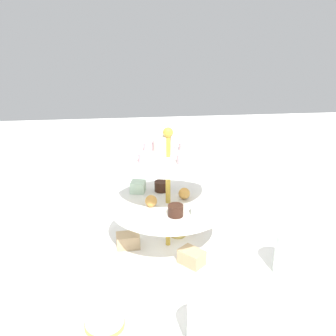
{
  "coord_description": "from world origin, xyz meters",
  "views": [
    {
      "loc": [
        -0.73,
        0.08,
        0.46
      ],
      "look_at": [
        0.0,
        0.0,
        0.18
      ],
      "focal_mm": 42.3,
      "sensor_mm": 36.0,
      "label": 1
    }
  ],
  "objects_px": {
    "teacup_with_saucer": "(106,336)",
    "water_glass_mid_back": "(290,254)",
    "water_glass_short_left": "(209,324)",
    "butter_knife_right": "(6,290)",
    "butter_knife_left": "(221,192)",
    "tiered_serving_stand": "(168,213)",
    "water_glass_tall_right": "(80,188)"
  },
  "relations": [
    {
      "from": "teacup_with_saucer",
      "to": "water_glass_mid_back",
      "type": "height_order",
      "value": "water_glass_mid_back"
    },
    {
      "from": "water_glass_short_left",
      "to": "butter_knife_right",
      "type": "bearing_deg",
      "value": 63.61
    },
    {
      "from": "water_glass_short_left",
      "to": "butter_knife_left",
      "type": "xyz_separation_m",
      "value": [
        0.55,
        -0.15,
        -0.04
      ]
    },
    {
      "from": "tiered_serving_stand",
      "to": "butter_knife_left",
      "type": "xyz_separation_m",
      "value": [
        0.27,
        -0.18,
        -0.08
      ]
    },
    {
      "from": "tiered_serving_stand",
      "to": "water_glass_tall_right",
      "type": "xyz_separation_m",
      "value": [
        0.19,
        0.2,
        -0.02
      ]
    },
    {
      "from": "butter_knife_right",
      "to": "water_glass_mid_back",
      "type": "xyz_separation_m",
      "value": [
        -0.0,
        -0.53,
        0.04
      ]
    },
    {
      "from": "water_glass_mid_back",
      "to": "butter_knife_left",
      "type": "bearing_deg",
      "value": 5.94
    },
    {
      "from": "water_glass_mid_back",
      "to": "water_glass_tall_right",
      "type": "bearing_deg",
      "value": 54.33
    },
    {
      "from": "teacup_with_saucer",
      "to": "water_glass_mid_back",
      "type": "relative_size",
      "value": 1.1
    },
    {
      "from": "tiered_serving_stand",
      "to": "butter_knife_left",
      "type": "distance_m",
      "value": 0.34
    },
    {
      "from": "teacup_with_saucer",
      "to": "butter_knife_right",
      "type": "relative_size",
      "value": 0.53
    },
    {
      "from": "water_glass_short_left",
      "to": "butter_knife_left",
      "type": "relative_size",
      "value": 0.48
    },
    {
      "from": "water_glass_tall_right",
      "to": "butter_knife_left",
      "type": "distance_m",
      "value": 0.4
    },
    {
      "from": "butter_knife_left",
      "to": "teacup_with_saucer",
      "type": "bearing_deg",
      "value": 83.05
    },
    {
      "from": "water_glass_tall_right",
      "to": "butter_knife_right",
      "type": "height_order",
      "value": "water_glass_tall_right"
    },
    {
      "from": "tiered_serving_stand",
      "to": "teacup_with_saucer",
      "type": "xyz_separation_m",
      "value": [
        -0.26,
        0.12,
        -0.06
      ]
    },
    {
      "from": "tiered_serving_stand",
      "to": "water_glass_short_left",
      "type": "relative_size",
      "value": 3.55
    },
    {
      "from": "water_glass_mid_back",
      "to": "tiered_serving_stand",
      "type": "bearing_deg",
      "value": 63.24
    },
    {
      "from": "tiered_serving_stand",
      "to": "water_glass_tall_right",
      "type": "height_order",
      "value": "tiered_serving_stand"
    },
    {
      "from": "water_glass_tall_right",
      "to": "butter_knife_right",
      "type": "bearing_deg",
      "value": 160.0
    },
    {
      "from": "tiered_serving_stand",
      "to": "water_glass_mid_back",
      "type": "xyz_separation_m",
      "value": [
        -0.11,
        -0.22,
        -0.04
      ]
    },
    {
      "from": "water_glass_tall_right",
      "to": "butter_knife_right",
      "type": "relative_size",
      "value": 0.8
    },
    {
      "from": "butter_knife_left",
      "to": "butter_knife_right",
      "type": "distance_m",
      "value": 0.62
    },
    {
      "from": "water_glass_tall_right",
      "to": "teacup_with_saucer",
      "type": "height_order",
      "value": "water_glass_tall_right"
    },
    {
      "from": "butter_knife_right",
      "to": "tiered_serving_stand",
      "type": "bearing_deg",
      "value": 91.61
    },
    {
      "from": "water_glass_short_left",
      "to": "butter_knife_right",
      "type": "relative_size",
      "value": 0.48
    },
    {
      "from": "water_glass_mid_back",
      "to": "teacup_with_saucer",
      "type": "bearing_deg",
      "value": 113.74
    },
    {
      "from": "butter_knife_right",
      "to": "water_glass_tall_right",
      "type": "bearing_deg",
      "value": 142.3
    },
    {
      "from": "butter_knife_left",
      "to": "water_glass_mid_back",
      "type": "distance_m",
      "value": 0.39
    },
    {
      "from": "water_glass_mid_back",
      "to": "butter_knife_right",
      "type": "bearing_deg",
      "value": 89.56
    },
    {
      "from": "water_glass_tall_right",
      "to": "water_glass_mid_back",
      "type": "height_order",
      "value": "water_glass_tall_right"
    },
    {
      "from": "water_glass_short_left",
      "to": "teacup_with_saucer",
      "type": "relative_size",
      "value": 0.92
    }
  ]
}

